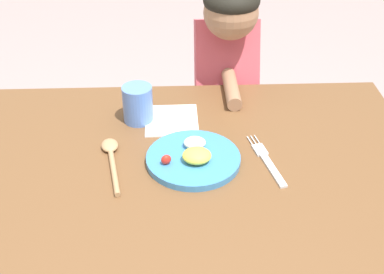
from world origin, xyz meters
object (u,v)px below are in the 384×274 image
object	(u,v)px
spoon	(111,156)
drinking_cup	(138,104)
plate	(194,158)
fork	(267,161)
person	(224,116)

from	to	relation	value
spoon	drinking_cup	size ratio (longest dim) A/B	2.17
plate	spoon	world-z (taller)	plate
fork	person	xyz separation A→B (m)	(-0.05, 0.51, -0.19)
spoon	person	bearing A→B (deg)	-44.70
fork	person	distance (m)	0.55
spoon	drinking_cup	distance (m)	0.19
person	plate	bearing A→B (deg)	75.94
plate	fork	world-z (taller)	plate
drinking_cup	fork	bearing A→B (deg)	-32.44
spoon	plate	bearing A→B (deg)	-106.52
spoon	drinking_cup	world-z (taller)	drinking_cup
plate	fork	bearing A→B (deg)	-2.75
plate	drinking_cup	bearing A→B (deg)	125.96
person	fork	bearing A→B (deg)	96.11
spoon	fork	bearing A→B (deg)	-104.93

